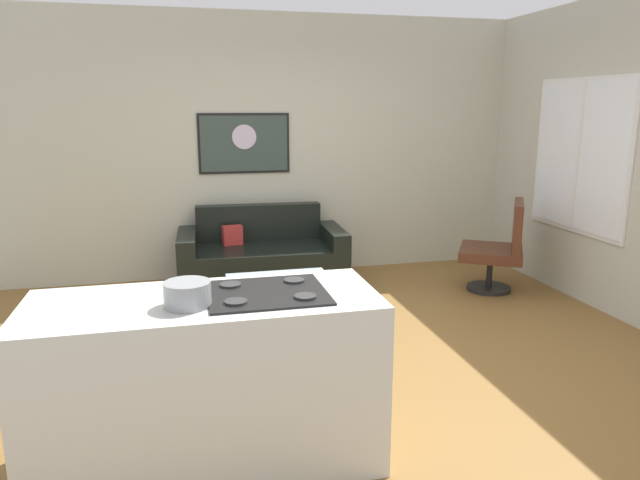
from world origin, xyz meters
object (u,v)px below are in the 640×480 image
(couch, at_px, (262,260))
(coffee_table, at_px, (281,285))
(mixing_bowl, at_px, (187,294))
(wall_painting, at_px, (244,143))
(armchair, at_px, (500,248))

(couch, relative_size, coffee_table, 2.01)
(couch, relative_size, mixing_bowl, 7.68)
(wall_painting, bearing_deg, couch, -78.02)
(couch, bearing_deg, armchair, -17.85)
(coffee_table, xyz_separation_m, mixing_bowl, (-0.76, -1.87, 0.58))
(couch, distance_m, coffee_table, 1.26)
(couch, xyz_separation_m, mixing_bowl, (-0.79, -3.12, 0.69))
(couch, xyz_separation_m, coffee_table, (-0.02, -1.25, 0.11))
(armchair, bearing_deg, couch, 162.15)
(coffee_table, distance_m, armchair, 2.38)
(coffee_table, height_order, armchair, armchair)
(armchair, bearing_deg, wall_painting, 153.41)
(couch, xyz_separation_m, armchair, (2.30, -0.74, 0.17))
(armchair, height_order, wall_painting, wall_painting)
(couch, distance_m, armchair, 2.42)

